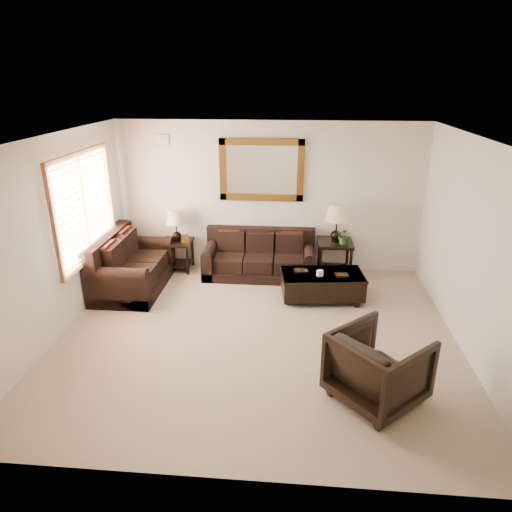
# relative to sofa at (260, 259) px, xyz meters

# --- Properties ---
(room) EXTENTS (5.51, 5.01, 2.71)m
(room) POSITION_rel_sofa_xyz_m (0.13, -2.11, 1.06)
(room) COLOR gray
(room) RESTS_ON ground
(window) EXTENTS (0.07, 1.96, 1.66)m
(window) POSITION_rel_sofa_xyz_m (-2.57, -1.21, 1.26)
(window) COLOR white
(window) RESTS_ON room
(mirror) EXTENTS (1.50, 0.06, 1.10)m
(mirror) POSITION_rel_sofa_xyz_m (0.00, 0.36, 1.56)
(mirror) COLOR #4B2A0F
(mirror) RESTS_ON room
(air_vent) EXTENTS (0.25, 0.02, 0.18)m
(air_vent) POSITION_rel_sofa_xyz_m (-1.77, 0.37, 2.06)
(air_vent) COLOR #999999
(air_vent) RESTS_ON room
(sofa) EXTENTS (1.99, 0.86, 0.81)m
(sofa) POSITION_rel_sofa_xyz_m (0.00, 0.00, 0.00)
(sofa) COLOR black
(sofa) RESTS_ON room
(loveseat) EXTENTS (1.01, 1.70, 0.96)m
(loveseat) POSITION_rel_sofa_xyz_m (-2.15, -0.76, 0.06)
(loveseat) COLOR black
(loveseat) RESTS_ON room
(end_table_left) EXTENTS (0.52, 0.52, 1.15)m
(end_table_left) POSITION_rel_sofa_xyz_m (-1.53, 0.09, 0.46)
(end_table_left) COLOR black
(end_table_left) RESTS_ON room
(end_table_right) EXTENTS (0.61, 0.61, 1.34)m
(end_table_right) POSITION_rel_sofa_xyz_m (1.35, 0.05, 0.58)
(end_table_right) COLOR black
(end_table_right) RESTS_ON room
(coffee_table) EXTENTS (1.38, 0.85, 0.56)m
(coffee_table) POSITION_rel_sofa_xyz_m (1.09, -0.90, -0.02)
(coffee_table) COLOR black
(coffee_table) RESTS_ON room
(armchair) EXTENTS (1.20, 1.21, 0.91)m
(armchair) POSITION_rel_sofa_xyz_m (1.58, -3.36, 0.16)
(armchair) COLOR black
(armchair) RESTS_ON floor
(potted_plant) EXTENTS (0.36, 0.38, 0.23)m
(potted_plant) POSITION_rel_sofa_xyz_m (1.48, -0.06, 0.49)
(potted_plant) COLOR #27501B
(potted_plant) RESTS_ON end_table_right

